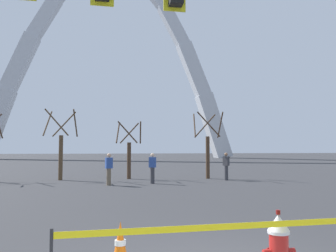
# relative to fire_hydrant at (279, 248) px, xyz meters

# --- Properties ---
(fire_hydrant) EXTENTS (0.46, 0.48, 0.99)m
(fire_hydrant) POSITION_rel_fire_hydrant_xyz_m (0.00, 0.00, 0.00)
(fire_hydrant) COLOR #5E0F0D
(fire_hydrant) RESTS_ON ground
(caution_tape_barrier) EXTENTS (5.60, 0.20, 0.92)m
(caution_tape_barrier) POSITION_rel_fire_hydrant_xyz_m (-0.18, -0.21, 0.18)
(caution_tape_barrier) COLOR #232326
(caution_tape_barrier) RESTS_ON ground
(traffic_cone_by_hydrant) EXTENTS (0.36, 0.36, 0.73)m
(traffic_cone_by_hydrant) POSITION_rel_fire_hydrant_xyz_m (-2.11, 0.92, -0.11)
(traffic_cone_by_hydrant) COLOR black
(traffic_cone_by_hydrant) RESTS_ON ground
(monument_arch) EXTENTS (46.27, 2.91, 37.55)m
(monument_arch) POSITION_rel_fire_hydrant_xyz_m (-0.66, 60.35, 16.00)
(monument_arch) COLOR silver
(monument_arch) RESTS_ON ground
(tree_left_mid) EXTENTS (1.89, 1.90, 4.09)m
(tree_left_mid) POSITION_rel_fire_hydrant_xyz_m (-4.69, 16.77, 1.35)
(tree_left_mid) COLOR brown
(tree_left_mid) RESTS_ON ground
(tree_center_left) EXTENTS (1.61, 1.62, 3.46)m
(tree_center_left) POSITION_rel_fire_hydrant_xyz_m (-0.71, 16.83, 1.07)
(tree_center_left) COLOR #473323
(tree_center_left) RESTS_ON ground
(tree_center_right) EXTENTS (1.86, 1.88, 4.04)m
(tree_center_right) POSITION_rel_fire_hydrant_xyz_m (4.04, 16.16, 1.33)
(tree_center_right) COLOR #473323
(tree_center_right) RESTS_ON ground
(pedestrian_standing_center) EXTENTS (0.36, 0.39, 1.59)m
(pedestrian_standing_center) POSITION_rel_fire_hydrant_xyz_m (4.75, 14.86, 0.35)
(pedestrian_standing_center) COLOR #38383D
(pedestrian_standing_center) RESTS_ON ground
(pedestrian_walking_right) EXTENTS (0.39, 0.35, 1.59)m
(pedestrian_walking_right) POSITION_rel_fire_hydrant_xyz_m (0.27, 13.75, 0.35)
(pedestrian_walking_right) COLOR #38383D
(pedestrian_walking_right) RESTS_ON ground
(pedestrian_near_trees) EXTENTS (0.39, 0.30, 1.59)m
(pedestrian_near_trees) POSITION_rel_fire_hydrant_xyz_m (-1.99, 13.32, 0.35)
(pedestrian_near_trees) COLOR brown
(pedestrian_near_trees) RESTS_ON ground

